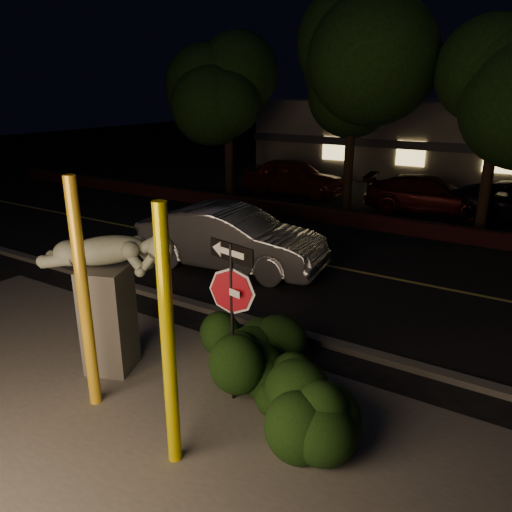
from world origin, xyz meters
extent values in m
plane|color=black|center=(0.00, 10.00, 0.00)|extent=(90.00, 90.00, 0.00)
cube|color=#4C4944|center=(0.00, -1.00, 0.01)|extent=(14.00, 6.00, 0.02)
cube|color=black|center=(0.00, 7.00, 0.01)|extent=(80.00, 8.00, 0.01)
cube|color=#AEA445|center=(0.00, 7.00, 0.02)|extent=(80.00, 0.12, 0.00)
cube|color=#4C4944|center=(0.00, 2.90, 0.06)|extent=(80.00, 0.25, 0.12)
cube|color=#431615|center=(0.00, 11.30, 0.25)|extent=(40.00, 0.35, 0.50)
cube|color=black|center=(0.00, 17.00, 0.01)|extent=(40.00, 12.00, 0.01)
cube|color=#6C6256|center=(0.00, 25.00, 2.00)|extent=(22.00, 10.00, 4.00)
cube|color=#333338|center=(0.00, 19.90, 2.00)|extent=(22.00, 0.20, 0.40)
cube|color=#FFD87F|center=(-6.00, 19.95, 1.60)|extent=(1.40, 0.08, 1.20)
cube|color=#FFD87F|center=(-2.00, 19.95, 1.60)|extent=(1.40, 0.08, 1.20)
cube|color=#FFD87F|center=(2.00, 19.95, 1.60)|extent=(1.40, 0.08, 1.20)
cylinder|color=black|center=(-8.00, 13.00, 1.88)|extent=(0.36, 0.36, 3.75)
ellipsoid|color=black|center=(-8.00, 13.00, 5.36)|extent=(4.60, 4.60, 4.14)
cylinder|color=black|center=(-2.50, 13.20, 2.12)|extent=(0.36, 0.36, 4.25)
ellipsoid|color=black|center=(-2.50, 13.20, 6.07)|extent=(5.20, 5.20, 4.68)
cylinder|color=black|center=(2.50, 12.80, 2.00)|extent=(0.36, 0.36, 4.00)
ellipsoid|color=black|center=(2.50, 12.80, 5.68)|extent=(4.80, 4.80, 4.32)
cylinder|color=yellow|center=(-0.92, -0.72, 1.79)|extent=(0.18, 0.18, 3.58)
cylinder|color=#D5C400|center=(0.97, -1.02, 1.75)|extent=(0.18, 0.18, 3.51)
cylinder|color=black|center=(0.85, 0.51, 1.30)|extent=(0.06, 0.06, 2.59)
cube|color=white|center=(0.85, 0.51, 1.85)|extent=(0.39, 0.11, 0.11)
cube|color=black|center=(0.85, 0.51, 2.45)|extent=(0.86, 0.21, 0.28)
cube|color=white|center=(0.85, 0.51, 2.45)|extent=(0.55, 0.14, 0.11)
cube|color=#4C4944|center=(-1.46, 0.14, 0.94)|extent=(0.95, 0.95, 1.88)
sphere|color=#5E6A59|center=(-0.51, 0.51, 2.29)|extent=(0.44, 0.44, 0.44)
ellipsoid|color=black|center=(0.24, 1.69, 0.57)|extent=(2.38, 1.54, 1.14)
ellipsoid|color=black|center=(1.09, 0.79, 0.61)|extent=(2.02, 1.32, 1.23)
ellipsoid|color=black|center=(2.54, 0.18, 0.56)|extent=(1.86, 1.49, 1.13)
imported|color=#ADAEB2|center=(-2.63, 5.48, 0.84)|extent=(5.28, 2.39, 1.68)
imported|color=maroon|center=(-5.90, 15.15, 0.81)|extent=(4.81, 2.09, 1.61)
imported|color=#3B0B0B|center=(0.27, 14.78, 0.71)|extent=(5.16, 2.69, 1.43)
camera|label=1|loc=(4.76, -5.03, 4.70)|focal=35.00mm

